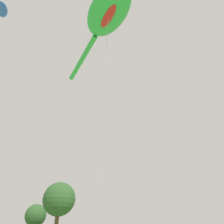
{
  "coord_description": "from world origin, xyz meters",
  "views": [
    {
      "loc": [
        -7.13,
        1.16,
        1.69
      ],
      "look_at": [
        0.65,
        9.67,
        8.33
      ],
      "focal_mm": 34.05,
      "sensor_mm": 36.0,
      "label": 1
    }
  ],
  "objects": [
    {
      "name": "big_show_kite",
      "position": [
        -0.13,
        9.51,
        16.88
      ],
      "size": [
        4.54,
        11.66,
        17.55
      ],
      "rotation": [
        0.0,
        0.0,
        -1.82
      ],
      "color": "green",
      "rests_on": "ground"
    },
    {
      "name": "small_kite_box_yellow",
      "position": [
        -6.61,
        12.98,
        14.92
      ],
      "size": [
        1.89,
        3.71,
        15.26
      ],
      "rotation": [
        0.0,
        0.0,
        -2.02
      ],
      "color": "blue",
      "rests_on": "ground"
    },
    {
      "name": "tree_pine_center",
      "position": [
        20.34,
        49.98,
        8.96
      ],
      "size": [
        7.71,
        7.71,
        12.88
      ],
      "color": "#513823",
      "rests_on": "ground"
    },
    {
      "name": "tree_shrub_far",
      "position": [
        21.15,
        63.3,
        6.15
      ],
      "size": [
        5.75,
        5.75,
        9.06
      ],
      "color": "#513823",
      "rests_on": "ground"
    }
  ]
}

